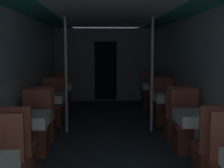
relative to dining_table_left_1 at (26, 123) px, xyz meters
The scene contains 24 objects.
wall_left 1.11m from the dining_table_left_1, 111.43° to the left, with size 0.05×10.03×2.10m.
wall_right 2.79m from the dining_table_left_1, 19.63° to the left, with size 0.05×10.03×2.10m.
ceiling_panel 2.12m from the dining_table_left_1, 39.67° to the left, with size 2.95×10.03×0.07m.
bulkhead_far 5.27m from the dining_table_left_1, 77.77° to the left, with size 2.89×0.09×2.10m.
dining_table_left_1 is the anchor object (origin of this frame).
chair_left_near_1 0.61m from the dining_table_left_1, 90.00° to the right, with size 0.43×0.43×0.93m.
chair_left_far_1 0.61m from the dining_table_left_1, 90.00° to the left, with size 0.43×0.43×0.93m.
dining_table_left_2 1.71m from the dining_table_left_1, 90.00° to the left, with size 0.57×0.57×0.72m.
chair_left_near_2 1.22m from the dining_table_left_1, 90.00° to the left, with size 0.43×0.43×0.93m.
chair_left_far_2 2.26m from the dining_table_left_1, 90.00° to the left, with size 0.43×0.43×0.93m.
support_pole_left_2 1.80m from the dining_table_left_1, 79.12° to the left, with size 0.05×0.05×2.10m.
dining_table_left_3 3.42m from the dining_table_left_1, 90.00° to the left, with size 0.57×0.57×0.72m.
chair_left_near_3 2.91m from the dining_table_left_1, 90.00° to the left, with size 0.43×0.43×0.93m.
chair_left_far_3 3.96m from the dining_table_left_1, 90.00° to the left, with size 0.43×0.43×0.93m.
dining_table_right_1 2.22m from the dining_table_left_1, ahead, with size 0.57×0.57×0.72m.
chair_right_near_1 2.31m from the dining_table_left_1, 13.37° to the right, with size 0.43×0.43×0.93m.
chair_right_far_1 2.31m from the dining_table_left_1, 13.37° to the left, with size 0.43×0.43×0.93m.
dining_table_right_2 2.81m from the dining_table_left_1, 37.54° to the left, with size 0.57×0.57×0.72m.
chair_right_near_2 2.54m from the dining_table_left_1, 27.95° to the left, with size 0.43×0.43×0.93m.
chair_right_far_2 3.17m from the dining_table_left_1, 45.17° to the left, with size 0.43×0.43×0.93m.
support_pole_right_2 2.59m from the dining_table_left_1, 42.03° to the left, with size 0.05×0.05×2.10m.
dining_table_right_3 4.08m from the dining_table_left_1, 56.95° to the left, with size 0.57×0.57×0.72m.
chair_right_near_3 3.66m from the dining_table_left_1, 52.41° to the left, with size 0.43×0.43×0.93m.
chair_right_far_3 4.54m from the dining_table_left_1, 60.59° to the left, with size 0.43×0.43×0.93m.
Camera 1 is at (-0.17, -1.24, 1.55)m, focal length 50.00 mm.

